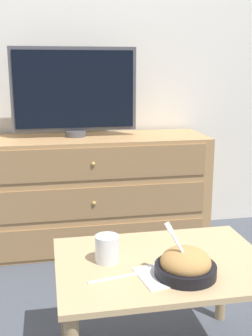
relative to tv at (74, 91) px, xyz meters
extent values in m
plane|color=#474C56|center=(0.15, 0.21, -0.95)|extent=(12.00, 12.00, 0.00)
cube|color=white|center=(0.15, 0.24, 0.35)|extent=(12.00, 0.05, 2.60)
cube|color=tan|center=(0.07, -0.04, -0.61)|extent=(1.42, 0.44, 0.68)
cube|color=#A1794C|center=(0.07, -0.26, -0.84)|extent=(1.31, 0.01, 0.18)
sphere|color=tan|center=(0.07, -0.26, -0.84)|extent=(0.02, 0.02, 0.02)
cube|color=#A1794C|center=(0.07, -0.26, -0.61)|extent=(1.31, 0.01, 0.18)
sphere|color=tan|center=(0.07, -0.26, -0.61)|extent=(0.02, 0.02, 0.02)
cube|color=#A1794C|center=(0.07, -0.26, -0.38)|extent=(1.31, 0.01, 0.18)
sphere|color=tan|center=(0.07, -0.26, -0.38)|extent=(0.02, 0.02, 0.02)
cylinder|color=#515156|center=(0.00, 0.00, -0.25)|extent=(0.12, 0.12, 0.04)
cube|color=#515156|center=(0.00, 0.00, 0.01)|extent=(0.73, 0.04, 0.49)
cube|color=black|center=(0.00, -0.02, 0.01)|extent=(0.69, 0.01, 0.45)
cube|color=tan|center=(0.21, -1.19, -0.54)|extent=(0.75, 0.55, 0.02)
cylinder|color=tan|center=(-0.13, -0.96, -0.75)|extent=(0.04, 0.04, 0.40)
cylinder|color=tan|center=(0.55, -0.96, -0.75)|extent=(0.04, 0.04, 0.40)
cylinder|color=black|center=(0.26, -1.31, -0.51)|extent=(0.20, 0.20, 0.04)
ellipsoid|color=tan|center=(0.26, -1.31, -0.48)|extent=(0.17, 0.17, 0.10)
cube|color=white|center=(0.24, -1.33, -0.43)|extent=(0.08, 0.09, 0.13)
cube|color=white|center=(0.21, -1.29, -0.37)|extent=(0.03, 0.03, 0.03)
cylinder|color=#9E6638|center=(0.02, -1.16, -0.50)|extent=(0.08, 0.08, 0.06)
cylinder|color=white|center=(0.02, -1.16, -0.48)|extent=(0.09, 0.09, 0.10)
cube|color=white|center=(0.19, -1.30, -0.53)|extent=(0.19, 0.19, 0.00)
cube|color=white|center=(0.02, -1.29, -0.53)|extent=(0.17, 0.04, 0.01)
camera|label=1|loc=(-0.17, -2.52, 0.14)|focal=45.00mm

